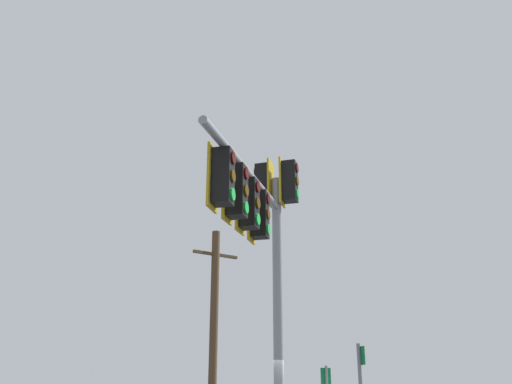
{
  "coord_description": "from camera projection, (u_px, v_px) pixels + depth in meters",
  "views": [
    {
      "loc": [
        -11.04,
        5.37,
        1.99
      ],
      "look_at": [
        -2.01,
        1.87,
        5.44
      ],
      "focal_mm": 38.7,
      "sensor_mm": 36.0,
      "label": 1
    }
  ],
  "objects": [
    {
      "name": "signal_mast_assembly",
      "position": [
        261.0,
        228.0,
        10.41
      ],
      "size": [
        3.8,
        3.1,
        6.69
      ],
      "color": "gray",
      "rests_on": "ground"
    },
    {
      "name": "utility_pole_wooden",
      "position": [
        214.0,
        328.0,
        22.55
      ],
      "size": [
        0.66,
        2.13,
        8.38
      ],
      "color": "#4C3823",
      "rests_on": "ground"
    }
  ]
}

